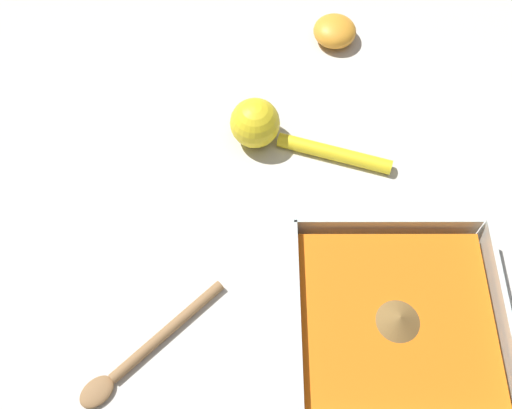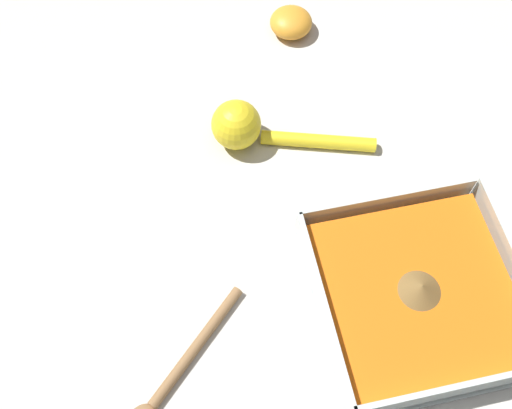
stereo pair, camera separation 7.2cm
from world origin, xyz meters
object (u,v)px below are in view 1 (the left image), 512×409
object	(u,v)px
lemon_half	(335,31)
wooden_spoon	(145,349)
lemon_squeezer	(268,128)
square_dish	(397,323)

from	to	relation	value
lemon_half	wooden_spoon	world-z (taller)	lemon_half
lemon_squeezer	lemon_half	bearing A→B (deg)	-101.76
square_dish	lemon_squeezer	world-z (taller)	lemon_squeezer
square_dish	wooden_spoon	size ratio (longest dim) A/B	1.45
lemon_squeezer	lemon_half	world-z (taller)	lemon_squeezer
square_dish	lemon_half	bearing A→B (deg)	-174.74
square_dish	lemon_half	distance (m)	0.44
lemon_half	square_dish	bearing A→B (deg)	5.26
lemon_half	lemon_squeezer	bearing A→B (deg)	-28.83
wooden_spoon	lemon_squeezer	bearing A→B (deg)	-159.37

